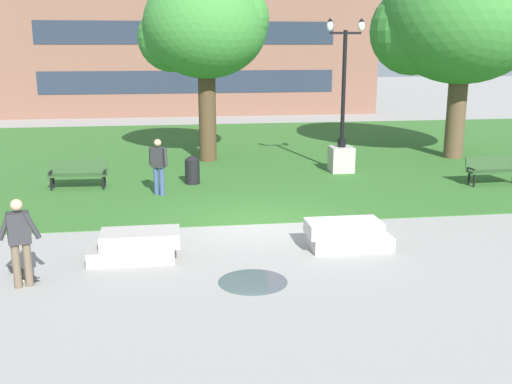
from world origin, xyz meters
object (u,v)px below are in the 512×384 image
object	(u,v)px
concrete_block_center	(136,246)
park_bench_near_right	(78,172)
park_bench_near_left	(493,168)
person_skateboarder	(20,238)
concrete_block_left	(347,235)
skateboard	(23,274)
lamp_post_center	(342,142)
trash_bin	(192,169)
person_bystander_near_lawn	(158,164)

from	to	relation	value
concrete_block_center	park_bench_near_right	world-z (taller)	park_bench_near_right
park_bench_near_left	person_skateboarder	bearing A→B (deg)	-153.02
concrete_block_left	skateboard	world-z (taller)	concrete_block_left
concrete_block_left	park_bench_near_left	distance (m)	8.51
person_skateboarder	park_bench_near_right	world-z (taller)	person_skateboarder
lamp_post_center	concrete_block_left	bearing A→B (deg)	-105.15
park_bench_near_right	lamp_post_center	distance (m)	9.08
park_bench_near_right	lamp_post_center	xyz separation A→B (m)	(8.97, 1.30, 0.55)
person_skateboarder	trash_bin	world-z (taller)	person_skateboarder
person_skateboarder	skateboard	world-z (taller)	person_skateboarder
person_skateboarder	park_bench_near_right	size ratio (longest dim) A/B	0.94
lamp_post_center	trash_bin	world-z (taller)	lamp_post_center
concrete_block_center	trash_bin	xyz separation A→B (m)	(1.48, 7.02, 0.20)
park_bench_near_right	person_bystander_near_lawn	size ratio (longest dim) A/B	1.06
person_bystander_near_lawn	park_bench_near_right	bearing A→B (deg)	153.81
park_bench_near_left	park_bench_near_right	xyz separation A→B (m)	(-13.32, 1.33, 0.00)
person_skateboarder	skateboard	size ratio (longest dim) A/B	1.82
lamp_post_center	park_bench_near_right	bearing A→B (deg)	-171.78
lamp_post_center	trash_bin	size ratio (longest dim) A/B	5.55
trash_bin	concrete_block_left	bearing A→B (deg)	-65.29
park_bench_near_left	concrete_block_center	bearing A→B (deg)	-153.57
concrete_block_left	lamp_post_center	size ratio (longest dim) A/B	0.35
lamp_post_center	skateboard	bearing A→B (deg)	-135.22
skateboard	park_bench_near_right	bearing A→B (deg)	89.93
person_bystander_near_lawn	person_skateboarder	bearing A→B (deg)	-109.79
trash_bin	lamp_post_center	bearing A→B (deg)	12.25
concrete_block_center	concrete_block_left	world-z (taller)	same
concrete_block_center	trash_bin	distance (m)	7.18
skateboard	person_bystander_near_lawn	bearing A→B (deg)	68.10
concrete_block_left	park_bench_near_left	bearing A→B (deg)	39.80
park_bench_near_left	trash_bin	size ratio (longest dim) A/B	1.90
concrete_block_center	park_bench_near_right	distance (m)	7.22
park_bench_near_right	concrete_block_center	bearing A→B (deg)	-72.82
person_skateboarder	skateboard	bearing A→B (deg)	103.82
concrete_block_left	skateboard	distance (m)	6.85
person_skateboarder	skateboard	xyz separation A→B (m)	(-0.11, 0.44, -0.88)
lamp_post_center	person_bystander_near_lawn	distance (m)	6.91
person_skateboarder	trash_bin	distance (m)	8.92
concrete_block_center	person_bystander_near_lawn	bearing A→B (deg)	85.77
concrete_block_center	park_bench_near_left	size ratio (longest dim) A/B	1.05
park_bench_near_left	lamp_post_center	world-z (taller)	lamp_post_center
trash_bin	park_bench_near_left	bearing A→B (deg)	-8.54
skateboard	trash_bin	bearing A→B (deg)	64.97
park_bench_near_right	lamp_post_center	size ratio (longest dim) A/B	0.34
person_skateboarder	person_bystander_near_lawn	xyz separation A→B (m)	(2.45, 6.80, 0.02)
park_bench_near_left	park_bench_near_right	world-z (taller)	same
concrete_block_center	park_bench_near_left	xyz separation A→B (m)	(11.19, 5.56, 0.23)
person_skateboarder	lamp_post_center	world-z (taller)	lamp_post_center
person_bystander_near_lawn	lamp_post_center	bearing A→B (deg)	21.65
person_bystander_near_lawn	park_bench_near_left	bearing A→B (deg)	-0.39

